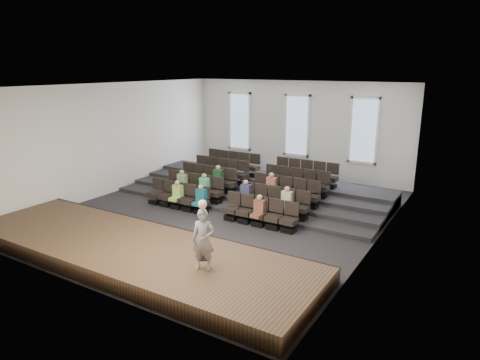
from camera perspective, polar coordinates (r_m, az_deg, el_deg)
name	(u,v)px	position (r m, az deg, el deg)	size (l,w,h in m)	color
ground	(224,212)	(17.32, -2.10, -4.30)	(14.00, 14.00, 0.00)	black
ceiling	(223,85)	(16.37, -2.27, 12.50)	(12.00, 14.00, 0.02)	white
wall_back	(297,129)	(22.77, 7.65, 6.73)	(12.00, 0.04, 5.00)	silver
wall_front	(71,197)	(11.64, -21.57, -2.13)	(12.00, 0.04, 5.00)	silver
wall_left	(114,138)	(20.55, -16.40, 5.37)	(0.04, 14.00, 5.00)	silver
wall_right	(382,170)	(14.33, 18.37, 1.24)	(0.04, 14.00, 5.00)	silver
stage	(132,252)	(13.57, -14.17, -9.26)	(11.80, 3.60, 0.50)	#46341E
stage_lip	(170,233)	(14.74, -9.28, -6.98)	(11.80, 0.06, 0.52)	black
risers	(262,189)	(19.86, 2.92, -1.18)	(11.80, 4.80, 0.60)	black
seating_rows	(244,187)	(18.36, 0.52, -0.93)	(6.80, 4.70, 1.67)	black
windows	(297,126)	(22.68, 7.60, 7.21)	(8.44, 0.10, 3.24)	white
audience	(226,190)	(17.41, -1.92, -1.38)	(5.45, 2.64, 1.10)	#9BDA57
speaker	(203,240)	(11.30, -4.92, -7.92)	(0.60, 0.40, 1.65)	slate
mic_stand	(203,242)	(11.95, -4.97, -8.27)	(0.28, 0.28, 1.70)	black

